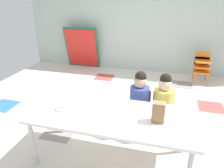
% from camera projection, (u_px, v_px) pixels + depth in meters
% --- Properties ---
extents(ground_plane, '(6.27, 5.19, 0.02)m').
position_uv_depth(ground_plane, '(127.00, 125.00, 3.18)').
color(ground_plane, silver).
extents(back_wall, '(6.27, 0.10, 2.58)m').
position_uv_depth(back_wall, '(149.00, 19.00, 4.97)').
color(back_wall, '#B2C1B7').
rests_on(back_wall, ground_plane).
extents(craft_table, '(1.81, 0.77, 0.62)m').
position_uv_depth(craft_table, '(112.00, 118.00, 2.29)').
color(craft_table, white).
rests_on(craft_table, ground_plane).
extents(seated_child_near_camera, '(0.32, 0.31, 0.92)m').
position_uv_depth(seated_child_near_camera, '(139.00, 97.00, 2.79)').
color(seated_child_near_camera, red).
rests_on(seated_child_near_camera, ground_plane).
extents(seated_child_middle_seat, '(0.34, 0.34, 0.92)m').
position_uv_depth(seated_child_middle_seat, '(163.00, 100.00, 2.72)').
color(seated_child_middle_seat, red).
rests_on(seated_child_middle_seat, ground_plane).
extents(kid_chair_orange_stack, '(0.32, 0.30, 0.68)m').
position_uv_depth(kid_chair_orange_stack, '(202.00, 65.00, 4.57)').
color(kid_chair_orange_stack, orange).
rests_on(kid_chair_orange_stack, ground_plane).
extents(folded_activity_table, '(0.90, 0.29, 1.09)m').
position_uv_depth(folded_activity_table, '(82.00, 48.00, 5.49)').
color(folded_activity_table, '#19724C').
rests_on(folded_activity_table, ground_plane).
extents(paper_bag_brown, '(0.13, 0.09, 0.22)m').
position_uv_depth(paper_bag_brown, '(158.00, 112.00, 2.10)').
color(paper_bag_brown, '#9E754C').
rests_on(paper_bag_brown, craft_table).
extents(paper_plate_near_edge, '(0.18, 0.18, 0.01)m').
position_uv_depth(paper_plate_near_edge, '(60.00, 110.00, 2.35)').
color(paper_plate_near_edge, white).
rests_on(paper_plate_near_edge, craft_table).
extents(paper_plate_center_table, '(0.18, 0.18, 0.01)m').
position_uv_depth(paper_plate_center_table, '(86.00, 105.00, 2.44)').
color(paper_plate_center_table, white).
rests_on(paper_plate_center_table, craft_table).
extents(donut_powdered_on_plate, '(0.11, 0.11, 0.03)m').
position_uv_depth(donut_powdered_on_plate, '(60.00, 108.00, 2.34)').
color(donut_powdered_on_plate, white).
rests_on(donut_powdered_on_plate, craft_table).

